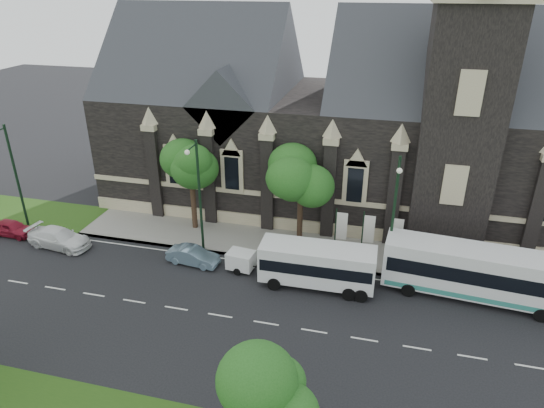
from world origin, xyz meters
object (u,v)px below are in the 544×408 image
(tree_walk_right, at_px, (304,174))
(car_far_white, at_px, (59,238))
(banner_flag_center, at_px, (367,232))
(shuttle_bus, at_px, (317,264))
(street_lamp_near, at_px, (394,212))
(street_lamp_mid, at_px, (198,191))
(box_trailer, at_px, (241,260))
(tree_park_east, at_px, (283,393))
(car_far_red, at_px, (11,228))
(banner_flag_left, at_px, (339,228))
(sedan, at_px, (193,256))
(tree_walk_left, at_px, (194,164))
(tour_coach, at_px, (481,273))
(street_lamp_far, at_px, (13,172))
(banner_flag_right, at_px, (394,235))

(tree_walk_right, distance_m, car_far_white, 19.93)
(banner_flag_center, xyz_separation_m, shuttle_bus, (-2.94, -4.19, -0.65))
(street_lamp_near, bearing_deg, street_lamp_mid, 180.00)
(box_trailer, distance_m, car_far_white, 14.93)
(tree_park_east, distance_m, car_far_red, 30.64)
(banner_flag_left, height_order, banner_flag_center, same)
(sedan, bearing_deg, tree_walk_left, 24.21)
(tree_walk_right, xyz_separation_m, sedan, (-7.21, -5.41, -5.16))
(tree_walk_left, bearing_deg, tree_park_east, -59.13)
(tour_coach, bearing_deg, tree_walk_left, 172.78)
(street_lamp_far, height_order, tour_coach, street_lamp_far)
(box_trailer, bearing_deg, tree_walk_right, 63.50)
(tour_coach, height_order, car_far_white, tour_coach)
(tree_walk_right, relative_size, banner_flag_left, 1.95)
(tree_walk_left, relative_size, street_lamp_mid, 0.85)
(shuttle_bus, bearing_deg, sedan, 176.11)
(sedan, bearing_deg, tree_park_east, -139.35)
(banner_flag_left, xyz_separation_m, car_far_white, (-21.50, -3.93, -1.63))
(tree_walk_right, bearing_deg, tree_park_east, -81.58)
(tree_park_east, xyz_separation_m, banner_flag_center, (2.11, 18.32, -2.24))
(banner_flag_right, bearing_deg, banner_flag_left, 180.00)
(street_lamp_near, height_order, street_lamp_mid, same)
(street_lamp_near, xyz_separation_m, banner_flag_left, (-3.71, 1.91, -2.73))
(tree_park_east, height_order, shuttle_bus, tree_park_east)
(banner_flag_right, bearing_deg, street_lamp_mid, -172.40)
(box_trailer, height_order, car_far_red, box_trailer)
(street_lamp_far, bearing_deg, banner_flag_left, 4.15)
(street_lamp_mid, relative_size, car_far_red, 2.33)
(tree_walk_right, xyz_separation_m, box_trailer, (-3.50, -5.37, -4.99))
(car_far_white, bearing_deg, tree_park_east, -118.50)
(tree_walk_left, relative_size, street_lamp_near, 0.85)
(tour_coach, height_order, shuttle_bus, tour_coach)
(banner_flag_left, xyz_separation_m, sedan, (-10.29, -3.70, -1.73))
(tree_park_east, relative_size, street_lamp_mid, 0.70)
(tree_walk_right, relative_size, banner_flag_right, 1.95)
(car_far_red, relative_size, car_far_white, 0.75)
(banner_flag_center, bearing_deg, shuttle_bus, -125.07)
(street_lamp_far, bearing_deg, sedan, -6.40)
(tour_coach, height_order, car_far_red, tour_coach)
(street_lamp_mid, relative_size, car_far_white, 1.74)
(tree_walk_right, relative_size, sedan, 1.97)
(street_lamp_far, xyz_separation_m, car_far_white, (4.79, -2.03, -4.36))
(tree_walk_left, relative_size, banner_flag_left, 1.91)
(banner_flag_center, relative_size, sedan, 1.01)
(banner_flag_center, relative_size, banner_flag_right, 1.00)
(banner_flag_left, relative_size, box_trailer, 1.43)
(tree_walk_right, distance_m, tour_coach, 14.09)
(street_lamp_near, bearing_deg, tree_walk_left, 167.13)
(tour_coach, distance_m, car_far_white, 31.15)
(shuttle_bus, relative_size, car_far_white, 1.52)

